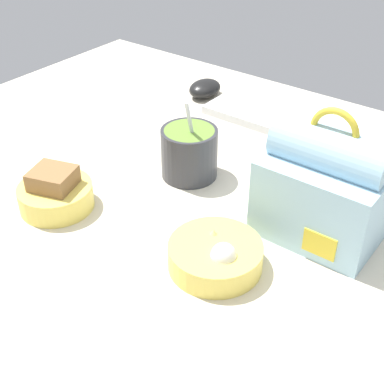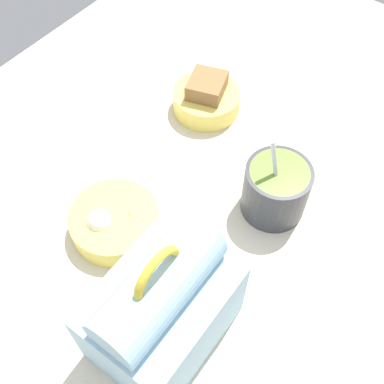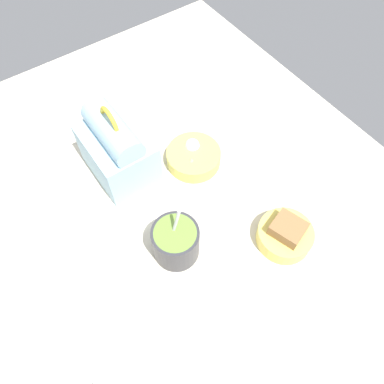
% 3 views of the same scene
% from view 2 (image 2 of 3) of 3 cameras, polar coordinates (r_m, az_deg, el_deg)
% --- Properties ---
extents(desk_surface, '(1.40, 1.10, 0.02)m').
position_cam_2_polar(desk_surface, '(0.79, 2.37, -2.77)').
color(desk_surface, beige).
rests_on(desk_surface, ground).
extents(lunch_bag, '(0.18, 0.14, 0.22)m').
position_cam_2_polar(lunch_bag, '(0.62, -3.59, -13.62)').
color(lunch_bag, '#9EC6DB').
rests_on(lunch_bag, desk_surface).
extents(soup_cup, '(0.10, 0.10, 0.16)m').
position_cam_2_polar(soup_cup, '(0.76, 9.89, 0.35)').
color(soup_cup, '#333338').
rests_on(soup_cup, desk_surface).
extents(bento_bowl_sandwich, '(0.13, 0.13, 0.07)m').
position_cam_2_polar(bento_bowl_sandwich, '(0.91, 1.73, 11.08)').
color(bento_bowl_sandwich, '#EFD65B').
rests_on(bento_bowl_sandwich, desk_surface).
extents(bento_bowl_snacks, '(0.14, 0.14, 0.06)m').
position_cam_2_polar(bento_bowl_snacks, '(0.75, -9.11, -3.46)').
color(bento_bowl_snacks, '#EFD65B').
rests_on(bento_bowl_snacks, desk_surface).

